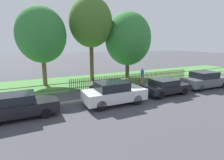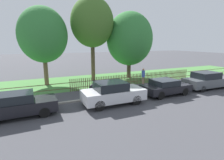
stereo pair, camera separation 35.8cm
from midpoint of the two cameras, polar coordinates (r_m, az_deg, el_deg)
name	(u,v)px [view 1 (the left image)]	position (r m, az deg, el deg)	size (l,w,h in m)	color
ground_plane	(155,91)	(15.37, 13.12, -3.48)	(120.00, 120.00, 0.00)	#424247
kerb_stone	(154,90)	(15.43, 12.90, -3.18)	(39.65, 0.20, 0.12)	#9E998E
grass_strip	(120,78)	(20.48, 1.99, 0.71)	(39.65, 6.84, 0.01)	#477F3D
park_fence	(136,79)	(17.50, 7.26, 0.43)	(39.65, 0.05, 1.07)	brown
parked_car_silver_hatchback	(20,106)	(10.94, -28.75, -7.32)	(3.91, 1.67, 1.36)	black
parked_car_black_saloon	(114,93)	(11.66, -0.29, -4.17)	(4.16, 1.87, 1.54)	silver
parked_car_navy_estate	(165,86)	(14.44, 16.29, -2.01)	(3.86, 1.86, 1.24)	black
parked_car_red_compact	(205,80)	(17.89, 27.62, 0.06)	(4.54, 1.88, 1.50)	#51565B
covered_motorcycle	(101,86)	(14.04, -4.45, -2.03)	(2.01, 0.81, 1.01)	black
tree_nearest_kerb	(41,35)	(17.90, -22.59, 13.43)	(4.49, 4.49, 7.34)	brown
tree_behind_motorcycle	(91,23)	(19.13, -7.51, 18.11)	(4.46, 4.46, 8.68)	brown
tree_mid_park	(128,39)	(20.45, 4.68, 13.19)	(5.20, 5.20, 7.45)	#473828
pedestrian_near_fence	(142,75)	(17.25, 9.27, 1.48)	(0.46, 0.46, 1.62)	#7F6B51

